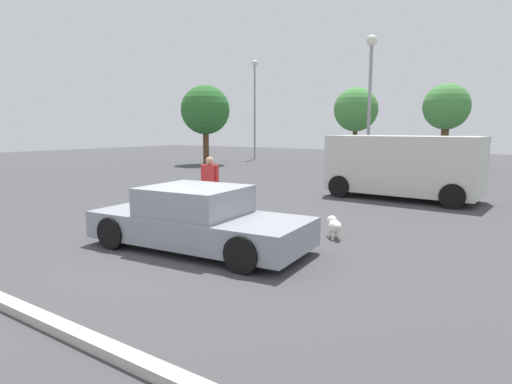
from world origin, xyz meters
TOP-DOWN VIEW (x-y plane):
  - ground_plane at (0.00, 0.00)m, footprint 80.00×80.00m
  - sedan_foreground at (-0.02, 0.27)m, footprint 4.57×2.24m
  - dog at (1.87, 2.58)m, footprint 0.51×0.55m
  - van_white at (1.56, 8.82)m, footprint 4.98×2.38m
  - pedestrian at (-2.01, 2.97)m, footprint 0.57×0.29m
  - parking_curb at (0.00, -3.36)m, footprint 8.86×0.20m
  - light_post_near at (-0.74, 11.73)m, footprint 0.44×0.44m
  - light_post_mid at (-13.57, 21.94)m, footprint 0.44×0.44m
  - tree_back_center at (-13.48, 16.05)m, footprint 3.24×3.24m
  - tree_back_right at (-5.25, 21.67)m, footprint 2.90×2.90m
  - tree_far_right at (0.43, 21.28)m, footprint 2.66×2.66m

SIDE VIEW (x-z plane):
  - ground_plane at x=0.00m, z-range 0.00..0.00m
  - parking_curb at x=0.00m, z-range 0.00..0.12m
  - dog at x=1.87m, z-range 0.05..0.51m
  - sedan_foreground at x=-0.02m, z-range -0.05..1.19m
  - pedestrian at x=-2.01m, z-range 0.15..1.77m
  - van_white at x=1.56m, z-range 0.09..2.22m
  - tree_back_center at x=-13.48m, z-range 0.97..6.20m
  - tree_far_right at x=0.43m, z-range 1.10..6.08m
  - tree_back_right at x=-5.25m, z-range 1.07..6.15m
  - light_post_near at x=-0.74m, z-range 1.12..7.28m
  - light_post_mid at x=-13.57m, z-range 1.23..8.77m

